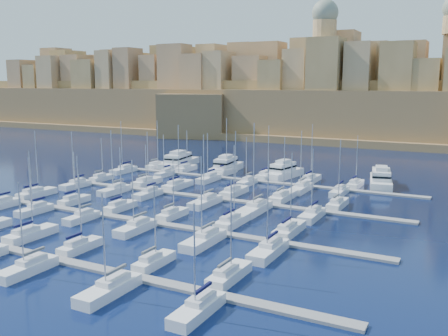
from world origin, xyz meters
The scene contains 52 objects.
ground centered at (0.00, 0.00, 0.00)m, with size 600.00×600.00×0.00m, color black.
pontoon_near centered at (0.00, -34.00, 0.20)m, with size 84.00×2.00×0.40m, color slate.
pontoon_mid_near centered at (0.00, -12.00, 0.20)m, with size 84.00×2.00×0.40m, color slate.
pontoon_mid_far centered at (0.00, 10.00, 0.20)m, with size 84.00×2.00×0.40m, color slate.
pontoon_far centered at (0.00, 32.00, 0.20)m, with size 84.00×2.00×0.40m, color slate.
sailboat_2 centered at (-13.22, -28.45, 0.74)m, with size 2.80×9.32×13.68m.
sailboat_3 centered at (-1.78, -29.25, 0.72)m, with size 2.31×7.71×12.01m.
sailboat_4 centered at (11.95, -29.33, 0.71)m, with size 2.26×7.55×11.62m.
sailboat_5 centered at (23.40, -28.78, 0.74)m, with size 2.60×8.66×13.51m.
sailboat_9 centered at (-1.46, -39.28, 0.73)m, with size 2.63×8.78×12.87m.
sailboat_10 centered at (12.82, -39.63, 0.74)m, with size 2.85×9.49×12.97m.
sailboat_11 centered at (24.89, -39.24, 0.73)m, with size 2.61×8.71×13.09m.
sailboat_12 centered at (-36.44, -6.35, 0.76)m, with size 2.86×9.54×15.02m.
sailboat_13 centered at (-24.20, -7.32, 0.71)m, with size 2.27×7.56×11.26m.
sailboat_14 centered at (-12.17, -7.07, 0.73)m, with size 2.42×8.06×12.91m.
sailboat_15 centered at (0.36, -7.18, 0.71)m, with size 2.35×7.84×11.41m.
sailboat_16 centered at (12.54, -6.21, 0.76)m, with size 2.95×9.82×14.67m.
sailboat_17 centered at (23.32, -6.37, 0.75)m, with size 2.85×9.49×14.03m.
sailboat_19 centered at (-25.22, -16.86, 0.72)m, with size 2.38×7.92×12.70m.
sailboat_20 centered at (-13.20, -16.72, 0.72)m, with size 2.29×7.63×12.55m.
sailboat_21 centered at (-0.28, -17.41, 0.73)m, with size 2.72×9.05×12.79m.
sailboat_22 centered at (13.39, -17.95, 0.76)m, with size 3.04×10.14×14.44m.
sailboat_23 centered at (24.35, -17.80, 0.75)m, with size 2.95×9.84×14.53m.
sailboat_24 centered at (-35.96, 14.57, 0.71)m, with size 2.20×7.34×11.36m.
sailboat_25 centered at (-22.27, 15.61, 0.74)m, with size 2.83×9.45×13.52m.
sailboat_26 centered at (-13.30, 15.79, 0.76)m, with size 2.95×9.82×15.55m.
sailboat_27 centered at (1.96, 15.71, 0.75)m, with size 2.90×9.65×14.81m.
sailboat_28 centered at (13.58, 15.86, 0.75)m, with size 2.99×9.96×14.11m.
sailboat_29 centered at (25.78, 15.18, 0.74)m, with size 2.57×8.58×14.29m.
sailboat_30 centered at (-35.57, 4.88, 0.74)m, with size 2.54×8.46×13.99m.
sailboat_31 centered at (-23.25, 4.53, 0.75)m, with size 2.75×9.17×14.92m.
sailboat_32 centered at (-14.05, 4.88, 0.72)m, with size 2.54×8.46×12.13m.
sailboat_33 centered at (1.06, 4.16, 0.76)m, with size 2.98×9.92×15.13m.
sailboat_34 centered at (12.47, 3.67, 0.79)m, with size 3.28×10.93×17.95m.
sailboat_35 centered at (23.83, 4.56, 0.74)m, with size 2.73×9.10×13.60m.
sailboat_36 centered at (-34.45, 37.18, 0.74)m, with size 2.57×8.57×14.41m.
sailboat_37 centered at (-24.12, 37.05, 0.72)m, with size 2.49×8.31×11.99m.
sailboat_38 centered at (-11.58, 37.54, 0.76)m, with size 2.79×9.30×15.90m.
sailboat_39 centered at (0.74, 37.87, 0.75)m, with size 2.99×9.98×14.30m.
sailboat_40 centered at (12.68, 37.77, 0.76)m, with size 2.94×9.79×15.20m.
sailboat_41 centered at (24.29, 37.06, 0.73)m, with size 2.50×8.32×12.88m.
sailboat_42 centered at (-38.32, 26.51, 0.75)m, with size 2.76×9.21×14.93m.
sailboat_43 centered at (-24.96, 27.50, 0.71)m, with size 2.16×7.20×11.72m.
sailboat_44 centered at (-10.78, 26.57, 0.73)m, with size 2.73×9.09×12.84m.
sailboat_45 centered at (-0.13, 27.04, 0.72)m, with size 2.44×8.13×12.30m.
sailboat_46 centered at (14.23, 26.15, 0.76)m, with size 2.98×9.94×14.63m.
sailboat_47 centered at (23.10, 26.82, 0.72)m, with size 2.58×8.59×12.06m.
motor_yacht_a centered at (-29.91, 42.13, 1.73)m, with size 7.51×18.47×5.25m.
motor_yacht_b centered at (-13.19, 41.04, 1.73)m, with size 6.29×16.09×5.25m.
motor_yacht_c centered at (4.56, 40.29, 1.73)m, with size 6.45×14.62×5.25m.
motor_yacht_d centered at (29.51, 41.48, 1.73)m, with size 8.21×17.27×5.25m.
fortified_city centered at (-0.19, 155.26, 14.74)m, with size 460.00×108.95×59.52m.
Camera 1 is at (51.16, -83.17, 25.23)m, focal length 40.00 mm.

